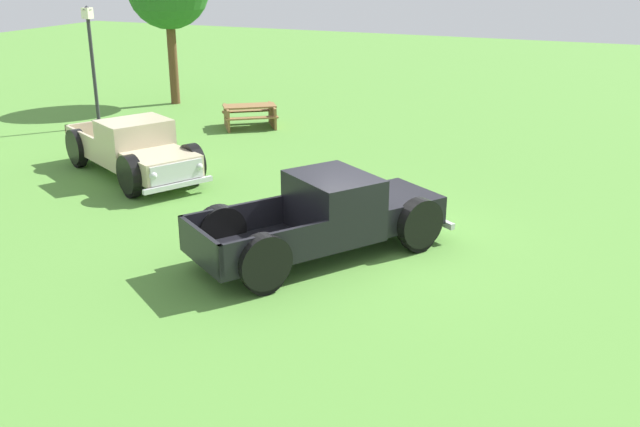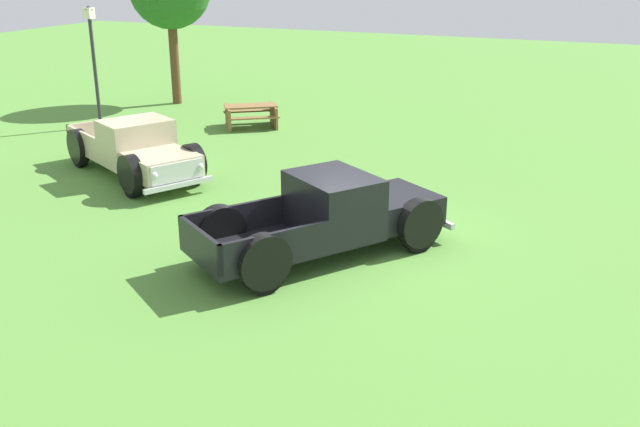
% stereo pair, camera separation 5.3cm
% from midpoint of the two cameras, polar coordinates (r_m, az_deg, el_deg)
% --- Properties ---
extents(ground_plane, '(80.00, 80.00, 0.00)m').
position_cam_midpoint_polar(ground_plane, '(14.81, 3.11, -2.93)').
color(ground_plane, '#548C38').
extents(pickup_truck_foreground, '(5.49, 4.53, 1.64)m').
position_cam_midpoint_polar(pickup_truck_foreground, '(14.46, 1.18, -0.16)').
color(pickup_truck_foreground, black).
rests_on(pickup_truck_foreground, ground_plane).
extents(pickup_truck_behind_left, '(4.03, 5.44, 1.59)m').
position_cam_midpoint_polar(pickup_truck_behind_left, '(19.93, -14.36, 4.83)').
color(pickup_truck_behind_left, '#C6B793').
rests_on(pickup_truck_behind_left, ground_plane).
extents(lamp_post_near, '(0.36, 0.36, 4.11)m').
position_cam_midpoint_polar(lamp_post_near, '(26.15, -17.63, 11.17)').
color(lamp_post_near, '#2D2D33').
rests_on(lamp_post_near, ground_plane).
extents(picnic_table, '(2.25, 2.33, 0.78)m').
position_cam_midpoint_polar(picnic_table, '(25.36, -5.67, 7.92)').
color(picnic_table, olive).
rests_on(picnic_table, ground_plane).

